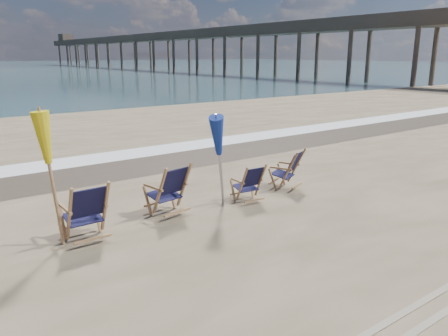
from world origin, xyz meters
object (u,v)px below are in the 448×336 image
object	(u,v)px
beach_chair_3	(297,167)
umbrella_blue	(220,134)
umbrella_yellow	(49,145)
fishing_pier	(166,47)
beach_chair_0	(106,209)
beach_chair_1	(184,187)
beach_chair_2	(261,182)

from	to	relation	value
beach_chair_3	umbrella_blue	world-z (taller)	umbrella_blue
umbrella_yellow	fishing_pier	xyz separation A→B (m)	(41.32, 71.56, 2.91)
beach_chair_3	fishing_pier	world-z (taller)	fishing_pier
beach_chair_0	umbrella_blue	bearing A→B (deg)	-178.72
beach_chair_1	umbrella_blue	bearing A→B (deg)	152.72
beach_chair_2	umbrella_yellow	world-z (taller)	umbrella_yellow
beach_chair_2	fishing_pier	distance (m)	80.92
beach_chair_3	fishing_pier	bearing A→B (deg)	-141.02
beach_chair_0	beach_chair_1	world-z (taller)	beach_chair_0
beach_chair_1	fishing_pier	size ratio (longest dim) A/B	0.01
beach_chair_1	umbrella_yellow	size ratio (longest dim) A/B	0.48
fishing_pier	beach_chair_3	bearing A→B (deg)	-116.46
beach_chair_2	umbrella_yellow	bearing A→B (deg)	-0.35
beach_chair_3	umbrella_yellow	world-z (taller)	umbrella_yellow
beach_chair_1	beach_chair_2	world-z (taller)	beach_chair_1
umbrella_yellow	fishing_pier	bearing A→B (deg)	60.00
beach_chair_1	fishing_pier	bearing A→B (deg)	-127.51
beach_chair_0	beach_chair_3	world-z (taller)	beach_chair_0
beach_chair_0	umbrella_blue	size ratio (longest dim) A/B	0.52
beach_chair_0	beach_chair_3	size ratio (longest dim) A/B	1.12
beach_chair_3	fishing_pier	xyz separation A→B (m)	(35.58, 71.49, 4.16)
umbrella_blue	fishing_pier	bearing A→B (deg)	62.06
beach_chair_1	beach_chair_2	distance (m)	1.76
beach_chair_1	beach_chair_3	size ratio (longest dim) A/B	1.11
beach_chair_3	umbrella_yellow	bearing A→B (deg)	-23.83
umbrella_blue	beach_chair_0	bearing A→B (deg)	-177.78
fishing_pier	beach_chair_0	bearing A→B (deg)	-119.45
beach_chair_2	umbrella_blue	xyz separation A→B (m)	(-1.00, 0.14, 1.16)
beach_chair_1	beach_chair_0	bearing A→B (deg)	1.56
beach_chair_2	umbrella_yellow	distance (m)	4.49
beach_chair_2	beach_chair_3	distance (m)	1.49
fishing_pier	beach_chair_2	bearing A→B (deg)	-117.27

